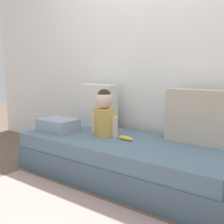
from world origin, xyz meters
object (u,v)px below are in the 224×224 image
object	(u,v)px
toddler	(104,112)
banana	(126,138)
throw_pillow_right	(197,116)
folded_blanket	(58,125)
throw_pillow_left	(98,106)
couch	(123,159)

from	to	relation	value
toddler	banana	xyz separation A→B (m)	(0.28, -0.03, -0.21)
throw_pillow_right	toddler	bearing A→B (deg)	-161.36
folded_blanket	banana	bearing A→B (deg)	8.34
throw_pillow_left	banana	bearing A→B (deg)	-27.66
folded_blanket	couch	bearing A→B (deg)	7.91
couch	throw_pillow_right	distance (m)	0.78
banana	folded_blanket	bearing A→B (deg)	-171.66
throw_pillow_right	folded_blanket	bearing A→B (deg)	-162.22
couch	throw_pillow_left	bearing A→B (deg)	150.67
throw_pillow_left	throw_pillow_right	xyz separation A→B (m)	(1.14, 0.00, -0.00)
toddler	banana	world-z (taller)	toddler
throw_pillow_left	banana	xyz separation A→B (m)	(0.59, -0.31, -0.22)
throw_pillow_right	folded_blanket	world-z (taller)	throw_pillow_right
throw_pillow_left	folded_blanket	xyz separation A→B (m)	(-0.19, -0.42, -0.17)
toddler	folded_blanket	size ratio (longest dim) A/B	1.14
couch	throw_pillow_right	size ratio (longest dim) A/B	3.82
throw_pillow_left	toddler	distance (m)	0.42
throw_pillow_right	toddler	size ratio (longest dim) A/B	1.19
throw_pillow_left	couch	bearing A→B (deg)	-29.33
couch	folded_blanket	distance (m)	0.80
folded_blanket	throw_pillow_right	bearing A→B (deg)	17.78
couch	toddler	distance (m)	0.49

